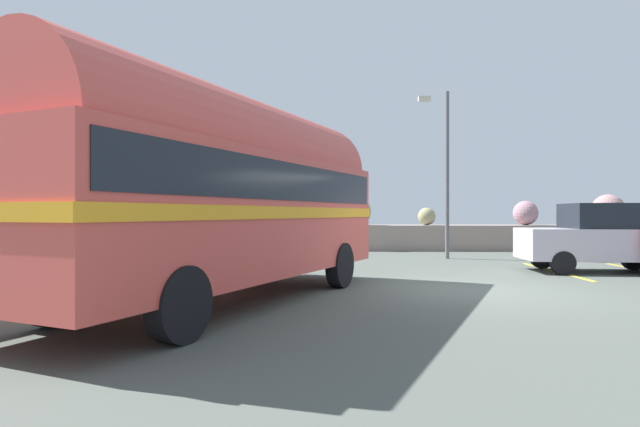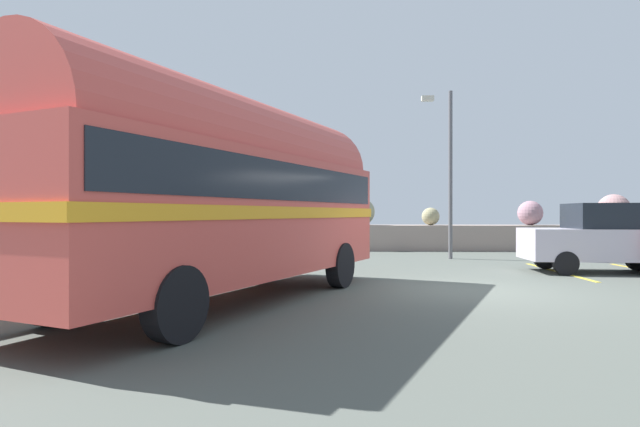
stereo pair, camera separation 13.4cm
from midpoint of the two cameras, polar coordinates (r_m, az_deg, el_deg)
The scene contains 5 objects.
ground at distance 11.18m, azimuth 15.71°, elevation -8.22°, with size 32.00×26.00×0.02m.
breakwater at distance 22.67m, azimuth 7.95°, elevation -2.13°, with size 31.36×2.13×2.45m.
vintage_coach at distance 9.29m, azimuth -10.64°, elevation 2.71°, with size 5.59×8.83×3.70m.
parked_car_nearest at distance 15.89m, azimuth 28.59°, elevation -2.29°, with size 4.18×1.92×1.86m.
lamp_post at distance 18.74m, azimuth 13.35°, elevation 5.34°, with size 0.96×0.89×5.90m.
Camera 1 is at (-2.85, -10.71, 1.62)m, focal length 28.90 mm.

